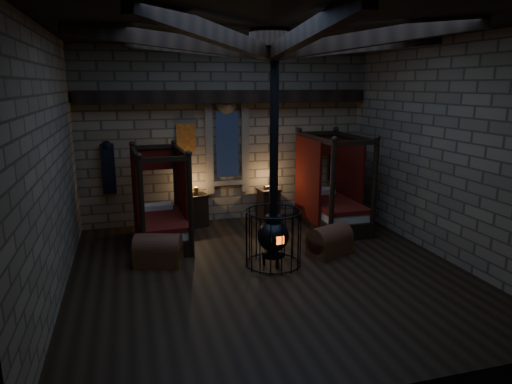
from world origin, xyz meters
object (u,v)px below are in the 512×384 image
object	(u,v)px
bed_left	(161,221)
trunk_right	(330,241)
bed_right	(331,204)
stove	(273,233)
trunk_left	(158,251)

from	to	relation	value
bed_left	trunk_right	xyz separation A→B (m)	(3.18, -1.61, -0.23)
trunk_right	bed_right	bearing A→B (deg)	42.41
bed_left	stove	world-z (taller)	stove
bed_left	trunk_right	size ratio (longest dim) A/B	2.08
bed_right	trunk_left	size ratio (longest dim) A/B	2.28
bed_left	stove	xyz separation A→B (m)	(1.92, -1.83, 0.14)
trunk_right	stove	size ratio (longest dim) A/B	0.24
bed_left	trunk_left	world-z (taller)	bed_left
bed_left	trunk_right	world-z (taller)	bed_left
bed_right	stove	xyz separation A→B (m)	(-2.08, -1.95, 0.10)
bed_right	trunk_right	size ratio (longest dim) A/B	2.26
trunk_right	trunk_left	bearing A→B (deg)	151.36
trunk_left	trunk_right	world-z (taller)	trunk_left
bed_right	trunk_right	distance (m)	1.93
bed_left	trunk_left	size ratio (longest dim) A/B	2.10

